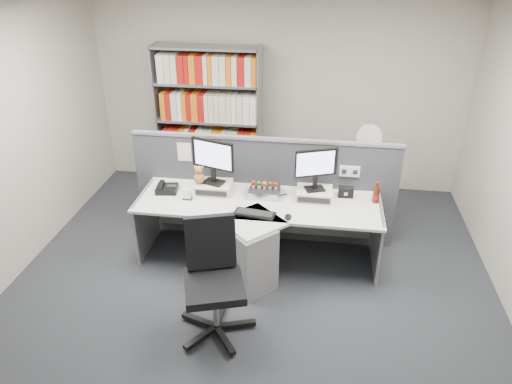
% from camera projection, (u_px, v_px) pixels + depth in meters
% --- Properties ---
extents(ground, '(5.50, 5.50, 0.00)m').
position_uv_depth(ground, '(247.00, 305.00, 4.72)').
color(ground, '#2E3036').
rests_on(ground, ground).
extents(room_shell, '(5.04, 5.54, 2.72)m').
position_uv_depth(room_shell, '(245.00, 135.00, 3.87)').
color(room_shell, '#B2AC9F').
rests_on(room_shell, ground).
extents(partition, '(3.00, 0.08, 1.27)m').
position_uv_depth(partition, '(264.00, 189.00, 5.50)').
color(partition, '#3E3F47').
rests_on(partition, ground).
extents(desk, '(2.60, 1.20, 0.72)m').
position_uv_depth(desk, '(255.00, 233.00, 5.02)').
color(desk, silver).
rests_on(desk, ground).
extents(monitor_riser_left, '(0.38, 0.31, 0.10)m').
position_uv_depth(monitor_riser_left, '(214.00, 187.00, 5.27)').
color(monitor_riser_left, beige).
rests_on(monitor_riser_left, desk).
extents(monitor_riser_right, '(0.38, 0.31, 0.10)m').
position_uv_depth(monitor_riser_right, '(314.00, 194.00, 5.13)').
color(monitor_riser_right, beige).
rests_on(monitor_riser_right, desk).
extents(monitor_left, '(0.48, 0.22, 0.50)m').
position_uv_depth(monitor_left, '(213.00, 158.00, 5.11)').
color(monitor_left, black).
rests_on(monitor_left, monitor_riser_left).
extents(monitor_right, '(0.44, 0.21, 0.46)m').
position_uv_depth(monitor_right, '(316.00, 166.00, 4.98)').
color(monitor_right, black).
rests_on(monitor_right, monitor_riser_right).
extents(desktop_pc, '(0.32, 0.29, 0.09)m').
position_uv_depth(desktop_pc, '(265.00, 191.00, 5.20)').
color(desktop_pc, black).
rests_on(desktop_pc, desk).
extents(figurines, '(0.29, 0.05, 0.09)m').
position_uv_depth(figurines, '(264.00, 184.00, 5.14)').
color(figurines, beige).
rests_on(figurines, desktop_pc).
extents(keyboard, '(0.43, 0.21, 0.03)m').
position_uv_depth(keyboard, '(255.00, 214.00, 4.83)').
color(keyboard, black).
rests_on(keyboard, desk).
extents(mouse, '(0.07, 0.11, 0.04)m').
position_uv_depth(mouse, '(288.00, 217.00, 4.77)').
color(mouse, black).
rests_on(mouse, desk).
extents(desk_phone, '(0.25, 0.23, 0.10)m').
position_uv_depth(desk_phone, '(166.00, 188.00, 5.27)').
color(desk_phone, black).
rests_on(desk_phone, desk).
extents(desk_calendar, '(0.10, 0.07, 0.12)m').
position_uv_depth(desk_calendar, '(187.00, 195.00, 5.11)').
color(desk_calendar, black).
rests_on(desk_calendar, desk).
extents(plush_toy, '(0.12, 0.12, 0.21)m').
position_uv_depth(plush_toy, '(199.00, 176.00, 5.20)').
color(plush_toy, '#A97738').
rests_on(plush_toy, monitor_riser_left).
extents(speaker, '(0.16, 0.09, 0.11)m').
position_uv_depth(speaker, '(346.00, 192.00, 5.16)').
color(speaker, black).
rests_on(speaker, desk).
extents(cola_bottle, '(0.07, 0.07, 0.24)m').
position_uv_depth(cola_bottle, '(376.00, 195.00, 5.03)').
color(cola_bottle, '#3F190A').
rests_on(cola_bottle, desk).
extents(shelving_unit, '(1.41, 0.40, 2.00)m').
position_uv_depth(shelving_unit, '(209.00, 122.00, 6.50)').
color(shelving_unit, gray).
rests_on(shelving_unit, ground).
extents(filing_cabinet, '(0.45, 0.61, 0.70)m').
position_uv_depth(filing_cabinet, '(363.00, 189.00, 6.14)').
color(filing_cabinet, gray).
rests_on(filing_cabinet, ground).
extents(desk_fan, '(0.31, 0.18, 0.52)m').
position_uv_depth(desk_fan, '(369.00, 140.00, 5.82)').
color(desk_fan, white).
rests_on(desk_fan, filing_cabinet).
extents(office_chair, '(0.71, 0.68, 1.07)m').
position_uv_depth(office_chair, '(213.00, 276.00, 4.21)').
color(office_chair, silver).
rests_on(office_chair, ground).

